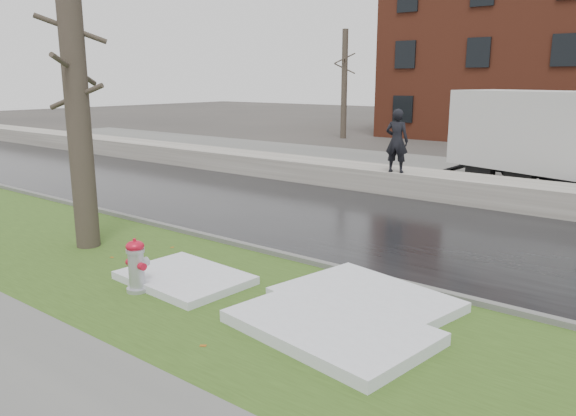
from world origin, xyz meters
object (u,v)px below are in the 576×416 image
Objects in this scene: fire_hydrant at (136,263)px; worker at (397,141)px; box_truck at (563,141)px; tree at (77,100)px.

fire_hydrant is 10.19m from worker.
box_truck reaches higher than fire_hydrant.
box_truck is at bearing 77.82° from fire_hydrant.
box_truck is 4.94× the size of worker.
tree is at bearing 164.12° from fire_hydrant.
worker is (-0.45, 10.11, 1.19)m from fire_hydrant.
box_truck is at bearing -148.29° from worker.
worker is at bearing 74.05° from tree.
worker is (2.60, 9.11, -1.44)m from tree.
tree is 0.64× the size of box_truck.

